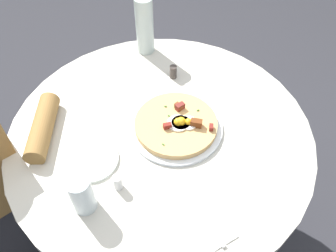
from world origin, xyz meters
TOP-DOWN VIEW (x-y plane):
  - ground_plane at (0.00, 0.00)m, footprint 6.00×6.00m
  - dining_table at (0.00, 0.00)m, footprint 1.04×1.04m
  - pizza_plate at (0.02, 0.05)m, footprint 0.32×0.32m
  - breakfast_pizza at (0.03, 0.05)m, footprint 0.28×0.28m
  - bread_plate at (-0.04, -0.24)m, footprint 0.17×0.17m
  - napkin at (0.33, -0.12)m, footprint 0.19×0.17m
  - fork at (0.34, -0.10)m, footprint 0.18×0.04m
  - knife at (0.33, -0.14)m, footprint 0.18×0.04m
  - water_glass at (0.08, -0.34)m, footprint 0.07×0.07m
  - water_bottle at (-0.38, 0.23)m, footprint 0.07×0.07m
  - salt_shaker at (0.09, -0.23)m, footprint 0.03×0.03m
  - pepper_shaker at (-0.18, 0.21)m, footprint 0.03×0.03m

SIDE VIEW (x-z plane):
  - ground_plane at x=0.00m, z-range 0.00..0.00m
  - dining_table at x=0.00m, z-range 0.19..0.92m
  - napkin at x=0.33m, z-range 0.73..0.73m
  - bread_plate at x=-0.04m, z-range 0.73..0.74m
  - pizza_plate at x=0.02m, z-range 0.73..0.74m
  - fork at x=0.34m, z-range 0.73..0.74m
  - knife at x=0.33m, z-range 0.73..0.74m
  - breakfast_pizza at x=0.03m, z-range 0.73..0.78m
  - pepper_shaker at x=-0.18m, z-range 0.73..0.78m
  - salt_shaker at x=0.09m, z-range 0.73..0.78m
  - water_glass at x=0.08m, z-range 0.73..0.86m
  - water_bottle at x=-0.38m, z-range 0.73..0.97m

